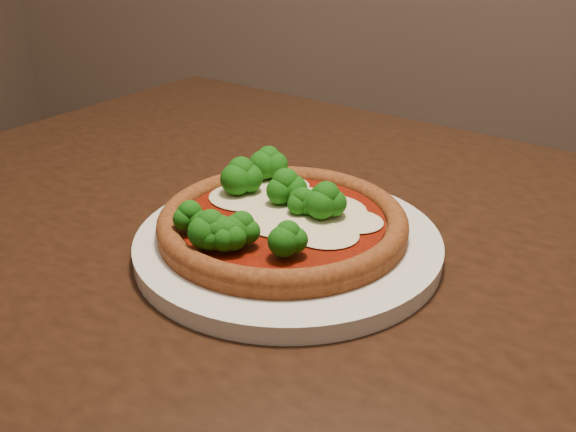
% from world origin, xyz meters
% --- Properties ---
extents(dining_table, '(1.42, 1.17, 0.75)m').
position_xyz_m(dining_table, '(-0.03, 0.12, 0.66)').
color(dining_table, black).
rests_on(dining_table, floor).
extents(plate, '(0.31, 0.31, 0.02)m').
position_xyz_m(plate, '(-0.08, 0.09, 0.76)').
color(plate, silver).
rests_on(plate, dining_table).
extents(pizza, '(0.25, 0.25, 0.06)m').
position_xyz_m(pizza, '(-0.09, 0.10, 0.79)').
color(pizza, brown).
rests_on(pizza, plate).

